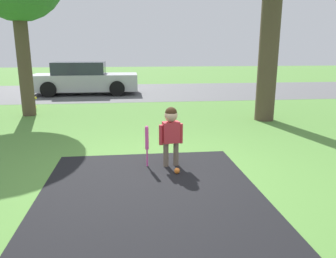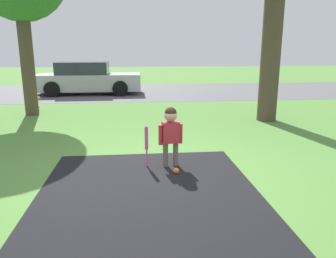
{
  "view_description": "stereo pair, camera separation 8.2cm",
  "coord_description": "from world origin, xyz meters",
  "px_view_note": "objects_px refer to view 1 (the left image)",
  "views": [
    {
      "loc": [
        -0.41,
        -4.53,
        1.81
      ],
      "look_at": [
        0.21,
        0.75,
        0.51
      ],
      "focal_mm": 35.0,
      "sensor_mm": 36.0,
      "label": 1
    },
    {
      "loc": [
        -0.33,
        -4.54,
        1.81
      ],
      "look_at": [
        0.21,
        0.75,
        0.51
      ],
      "focal_mm": 35.0,
      "sensor_mm": 36.0,
      "label": 2
    }
  ],
  "objects_px": {
    "sports_ball": "(177,171)",
    "fire_hydrant": "(31,99)",
    "baseball_bat": "(147,140)",
    "parked_car": "(84,79)",
    "child": "(171,128)"
  },
  "relations": [
    {
      "from": "baseball_bat",
      "to": "sports_ball",
      "type": "relative_size",
      "value": 7.49
    },
    {
      "from": "sports_ball",
      "to": "fire_hydrant",
      "type": "bearing_deg",
      "value": 122.14
    },
    {
      "from": "baseball_bat",
      "to": "fire_hydrant",
      "type": "xyz_separation_m",
      "value": [
        -3.25,
        5.48,
        -0.1
      ]
    },
    {
      "from": "fire_hydrant",
      "to": "baseball_bat",
      "type": "bearing_deg",
      "value": -59.37
    },
    {
      "from": "fire_hydrant",
      "to": "parked_car",
      "type": "distance_m",
      "value": 3.56
    },
    {
      "from": "fire_hydrant",
      "to": "parked_car",
      "type": "height_order",
      "value": "parked_car"
    },
    {
      "from": "baseball_bat",
      "to": "parked_car",
      "type": "height_order",
      "value": "parked_car"
    },
    {
      "from": "fire_hydrant",
      "to": "parked_car",
      "type": "relative_size",
      "value": 0.16
    },
    {
      "from": "sports_ball",
      "to": "parked_car",
      "type": "relative_size",
      "value": 0.02
    },
    {
      "from": "sports_ball",
      "to": "parked_car",
      "type": "bearing_deg",
      "value": 105.2
    },
    {
      "from": "baseball_bat",
      "to": "fire_hydrant",
      "type": "relative_size",
      "value": 0.99
    },
    {
      "from": "child",
      "to": "parked_car",
      "type": "xyz_separation_m",
      "value": [
        -2.45,
        8.86,
        -0.01
      ]
    },
    {
      "from": "child",
      "to": "parked_car",
      "type": "bearing_deg",
      "value": 95.57
    },
    {
      "from": "child",
      "to": "fire_hydrant",
      "type": "bearing_deg",
      "value": 113.45
    },
    {
      "from": "sports_ball",
      "to": "child",
      "type": "bearing_deg",
      "value": 98.24
    }
  ]
}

